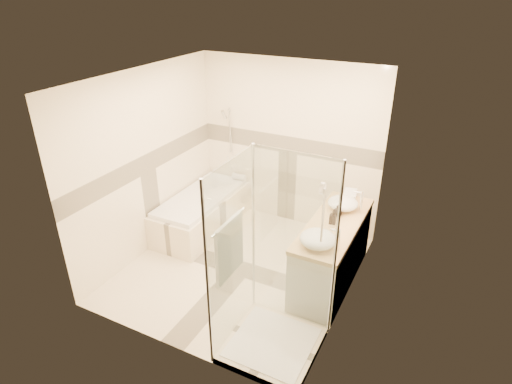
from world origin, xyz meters
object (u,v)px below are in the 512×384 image
at_px(vessel_sink_far, 318,239).
at_px(shower_enclosure, 266,302).
at_px(bathtub, 202,210).
at_px(vessel_sink_near, 343,203).
at_px(vanity, 332,252).
at_px(amenity_bottle_a, 333,217).
at_px(amenity_bottle_b, 338,211).

bearing_deg(vessel_sink_far, shower_enclosure, -110.61).
bearing_deg(bathtub, vessel_sink_near, 0.99).
distance_m(shower_enclosure, vessel_sink_near, 1.73).
relative_size(bathtub, vanity, 1.05).
distance_m(shower_enclosure, amenity_bottle_a, 1.34).
xyz_separation_m(bathtub, vessel_sink_far, (2.13, -0.90, 0.62)).
relative_size(vanity, vessel_sink_far, 4.02).
relative_size(vanity, shower_enclosure, 0.79).
bearing_deg(vessel_sink_near, vessel_sink_far, -90.00).
height_order(vanity, vessel_sink_far, vessel_sink_far).
height_order(bathtub, vanity, vanity).
bearing_deg(vessel_sink_near, bathtub, -179.01).
height_order(vessel_sink_near, amenity_bottle_a, amenity_bottle_a).
bearing_deg(amenity_bottle_a, bathtub, 170.00).
bearing_deg(bathtub, shower_enclosure, -41.10).
bearing_deg(amenity_bottle_b, vessel_sink_far, -90.00).
height_order(vanity, shower_enclosure, shower_enclosure).
relative_size(bathtub, vessel_sink_far, 4.22).
height_order(shower_enclosure, vessel_sink_far, shower_enclosure).
distance_m(amenity_bottle_a, amenity_bottle_b, 0.19).
distance_m(shower_enclosure, amenity_bottle_b, 1.52).
bearing_deg(shower_enclosure, amenity_bottle_b, 79.20).
distance_m(bathtub, shower_enclosure, 2.47).
bearing_deg(shower_enclosure, vessel_sink_near, 80.65).
height_order(vanity, vessel_sink_near, vessel_sink_near).
bearing_deg(vessel_sink_far, amenity_bottle_a, 90.00).
xyz_separation_m(amenity_bottle_a, amenity_bottle_b, (0.00, 0.19, -0.01)).
xyz_separation_m(shower_enclosure, vessel_sink_far, (0.27, 0.73, 0.43)).
xyz_separation_m(bathtub, vanity, (2.15, -0.35, 0.12)).
height_order(vanity, amenity_bottle_b, amenity_bottle_b).
height_order(bathtub, amenity_bottle_a, amenity_bottle_a).
bearing_deg(vessel_sink_far, amenity_bottle_b, 90.00).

